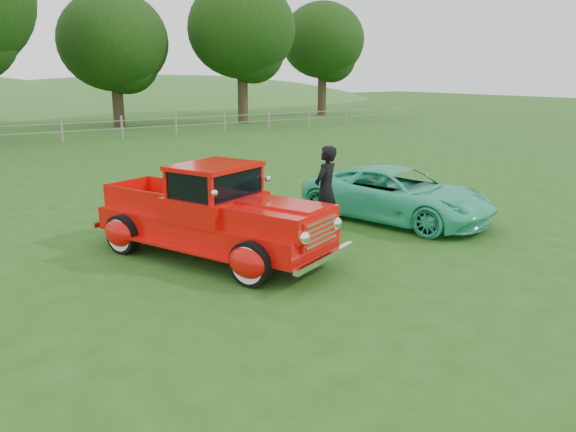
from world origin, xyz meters
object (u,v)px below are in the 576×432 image
red_pickup (213,216)px  man (326,189)px  tree_mid_east (241,29)px  teal_sedan (397,194)px  tree_near_east (114,42)px  tree_far_east (323,40)px

red_pickup → man: 2.80m
tree_mid_east → teal_sedan: bearing=-111.2°
tree_near_east → tree_mid_east: tree_mid_east is taller
tree_far_east → man: (-20.78, -28.03, -4.91)m
tree_mid_east → tree_far_east: 9.49m
tree_mid_east → red_pickup: bearing=-120.0°
tree_near_east → man: bearing=-98.0°
teal_sedan → red_pickup: bearing=164.4°
tree_near_east → tree_mid_east: bearing=-14.0°
tree_mid_east → red_pickup: tree_mid_east is taller
tree_far_east → man: bearing=-126.6°
red_pickup → tree_near_east: bearing=53.6°
tree_mid_east → teal_sedan: 27.56m
tree_near_east → tree_mid_east: (8.00, -2.00, 0.93)m
tree_near_east → tree_far_east: 17.04m
tree_near_east → teal_sedan: (-1.78, -27.16, -4.62)m
tree_far_east → man: 35.23m
tree_near_east → man: size_ratio=4.40×
tree_near_east → man: (-3.78, -27.03, -4.30)m
red_pickup → tree_far_east: bearing=27.3°
tree_near_east → man: 27.63m
tree_mid_east → man: tree_mid_east is taller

